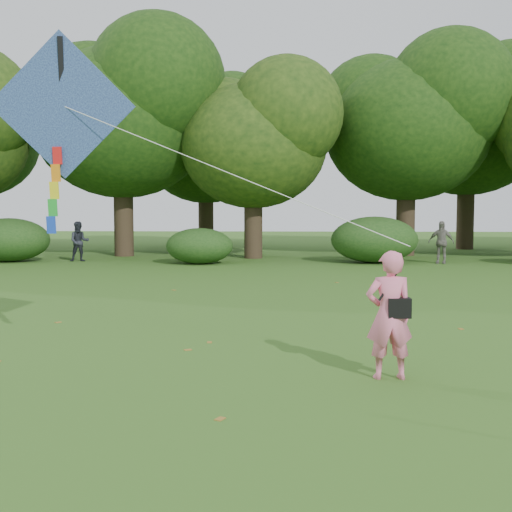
{
  "coord_description": "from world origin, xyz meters",
  "views": [
    {
      "loc": [
        -0.66,
        -8.12,
        2.29
      ],
      "look_at": [
        -1.1,
        2.0,
        1.5
      ],
      "focal_mm": 45.0,
      "sensor_mm": 36.0,
      "label": 1
    }
  ],
  "objects_px": {
    "bystander_left": "(79,242)",
    "flying_kite": "(63,110)",
    "bystander_right": "(441,242)",
    "man_kite_flyer": "(389,315)"
  },
  "relations": [
    {
      "from": "bystander_left",
      "to": "flying_kite",
      "type": "xyz_separation_m",
      "value": [
        5.17,
        -16.58,
        2.89
      ]
    },
    {
      "from": "man_kite_flyer",
      "to": "bystander_right",
      "type": "xyz_separation_m",
      "value": [
        4.88,
        17.39,
        -0.01
      ]
    },
    {
      "from": "man_kite_flyer",
      "to": "bystander_left",
      "type": "distance_m",
      "value": 20.22
    },
    {
      "from": "bystander_left",
      "to": "flying_kite",
      "type": "bearing_deg",
      "value": -89.59
    },
    {
      "from": "bystander_right",
      "to": "flying_kite",
      "type": "distance_m",
      "value": 19.13
    },
    {
      "from": "bystander_left",
      "to": "bystander_right",
      "type": "bearing_deg",
      "value": -17.94
    },
    {
      "from": "bystander_right",
      "to": "man_kite_flyer",
      "type": "bearing_deg",
      "value": -84.85
    },
    {
      "from": "bystander_right",
      "to": "flying_kite",
      "type": "height_order",
      "value": "flying_kite"
    },
    {
      "from": "man_kite_flyer",
      "to": "bystander_left",
      "type": "relative_size",
      "value": 1.03
    },
    {
      "from": "man_kite_flyer",
      "to": "bystander_right",
      "type": "relative_size",
      "value": 1.01
    }
  ]
}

